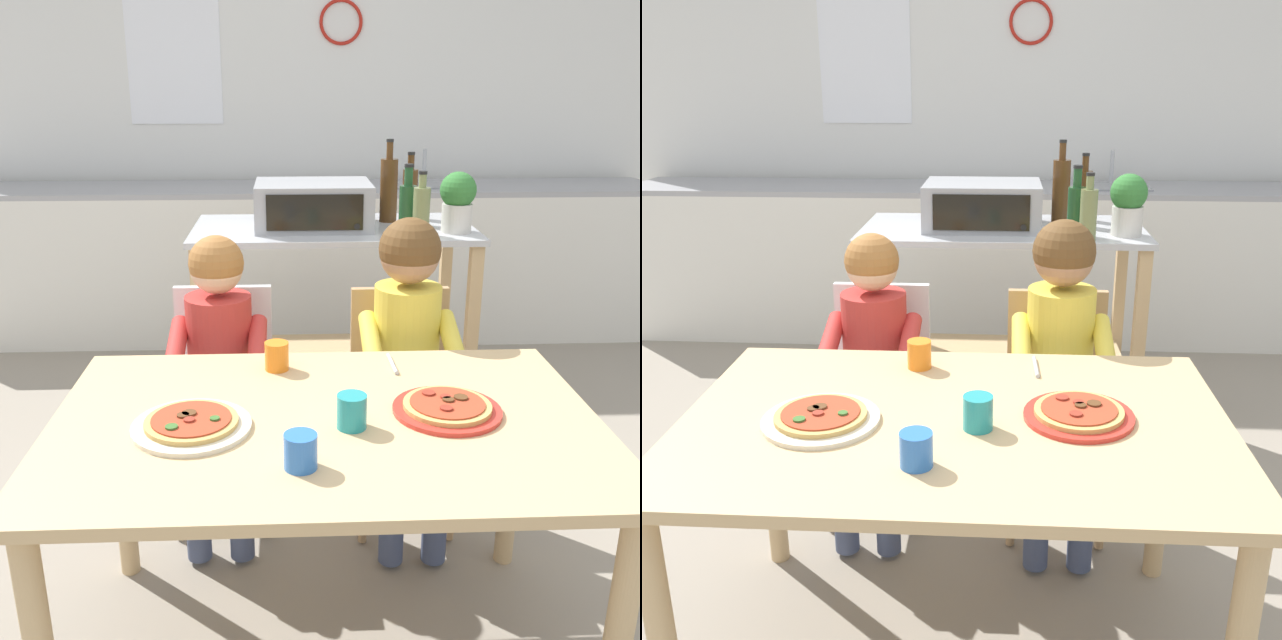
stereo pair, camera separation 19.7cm
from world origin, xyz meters
The scene contains 21 objects.
ground_plane centered at (0.00, 1.20, 0.00)m, with size 12.03×12.03×0.00m, color gray.
back_wall_tiled centered at (0.00, 3.07, 1.35)m, with size 4.75×0.14×2.70m.
kitchen_counter centered at (0.00, 2.66, 0.46)m, with size 4.27×0.60×1.11m.
kitchen_island_cart centered at (0.11, 1.40, 0.62)m, with size 1.18×0.61×0.92m.
toaster_oven centered at (0.02, 1.39, 1.01)m, with size 0.48×0.38×0.19m.
bottle_dark_olive_oil centered at (0.46, 1.58, 1.03)m, with size 0.07×0.07×0.29m.
bottle_clear_vinegar centered at (0.39, 1.25, 1.03)m, with size 0.07×0.07×0.28m.
bottle_slim_sauce centered at (0.35, 1.50, 1.06)m, with size 0.08×0.08×0.35m.
bottle_squat_spirits centered at (0.43, 1.16, 1.02)m, with size 0.07×0.07×0.26m.
potted_herb_plant centered at (0.60, 1.26, 1.05)m, with size 0.15×0.15×0.24m.
dining_table centered at (0.00, 0.00, 0.63)m, with size 1.34×0.87×0.72m.
dining_chair_left centered at (-0.32, 0.74, 0.48)m, with size 0.36×0.36×0.81m.
dining_chair_right centered at (0.30, 0.69, 0.48)m, with size 0.36×0.36×0.81m.
child_in_red_shirt centered at (-0.32, 0.62, 0.65)m, with size 0.32×0.42×1.02m.
child_in_yellow_shirt centered at (0.30, 0.58, 0.70)m, with size 0.32×0.42×1.08m.
pizza_plate_cream centered at (-0.32, -0.05, 0.74)m, with size 0.28×0.28×0.03m.
pizza_plate_red_rimmed centered at (0.30, 0.01, 0.74)m, with size 0.27×0.27×0.03m.
drinking_cup_blue centered at (-0.07, -0.23, 0.76)m, with size 0.07×0.07×0.08m, color blue.
drinking_cup_orange centered at (-0.12, 0.31, 0.76)m, with size 0.07×0.07×0.08m, color orange.
drinking_cup_teal centered at (0.06, -0.06, 0.77)m, with size 0.07×0.07×0.08m, color teal.
serving_spoon centered at (0.21, 0.32, 0.73)m, with size 0.01×0.01×0.14m, color #B7BABF.
Camera 2 is at (0.11, -1.56, 1.51)m, focal length 39.72 mm.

